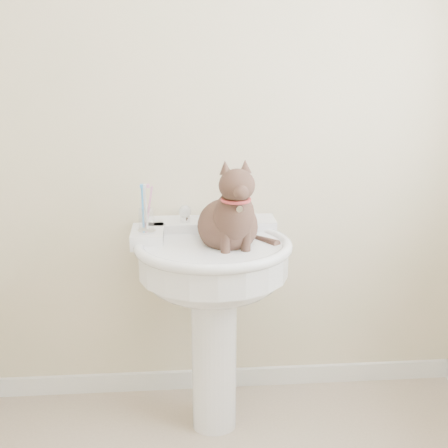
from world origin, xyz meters
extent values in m
cube|color=white|center=(0.00, 1.09, 0.04)|extent=(2.20, 0.02, 0.09)
cylinder|color=white|center=(-0.07, 0.80, 0.33)|extent=(0.18, 0.18, 0.65)
cylinder|color=white|center=(-0.07, 0.80, 0.76)|extent=(0.58, 0.58, 0.13)
ellipsoid|color=white|center=(-0.07, 0.80, 0.69)|extent=(0.53, 0.46, 0.21)
torus|color=white|center=(-0.07, 0.80, 0.81)|extent=(0.61, 0.61, 0.04)
cube|color=white|center=(-0.07, 1.01, 0.83)|extent=(0.54, 0.14, 0.06)
cube|color=white|center=(-0.33, 0.89, 0.83)|extent=(0.13, 0.19, 0.06)
cylinder|color=silver|center=(-0.07, 0.96, 0.88)|extent=(0.05, 0.05, 0.05)
cylinder|color=silver|center=(-0.07, 0.91, 0.91)|extent=(0.04, 0.04, 0.14)
sphere|color=white|center=(-0.18, 0.98, 0.90)|extent=(0.06, 0.06, 0.06)
sphere|color=white|center=(0.04, 0.98, 0.90)|extent=(0.06, 0.06, 0.06)
cube|color=orange|center=(0.02, 1.05, 0.87)|extent=(0.10, 0.07, 0.03)
cylinder|color=silver|center=(-0.33, 0.86, 0.86)|extent=(0.07, 0.07, 0.01)
cylinder|color=white|center=(-0.33, 0.86, 0.91)|extent=(0.06, 0.06, 0.09)
cylinder|color=#3F98EC|center=(-0.34, 0.86, 0.96)|extent=(0.01, 0.01, 0.17)
cylinder|color=silver|center=(-0.33, 0.86, 0.96)|extent=(0.01, 0.01, 0.17)
cylinder|color=pink|center=(-0.31, 0.86, 0.96)|extent=(0.01, 0.01, 0.17)
ellipsoid|color=brown|center=(-0.01, 0.83, 0.88)|extent=(0.23, 0.27, 0.21)
ellipsoid|color=brown|center=(-0.01, 0.74, 0.95)|extent=(0.15, 0.14, 0.19)
ellipsoid|color=brown|center=(-0.01, 0.70, 1.07)|extent=(0.13, 0.12, 0.12)
cone|color=brown|center=(-0.05, 0.72, 1.13)|extent=(0.05, 0.05, 0.05)
cone|color=brown|center=(0.03, 0.72, 1.13)|extent=(0.05, 0.05, 0.05)
cylinder|color=brown|center=(0.11, 0.85, 0.81)|extent=(0.03, 0.03, 0.25)
torus|color=maroon|center=(-0.01, 0.71, 1.02)|extent=(0.11, 0.11, 0.01)
camera|label=1|loc=(-0.19, -1.23, 1.53)|focal=45.00mm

